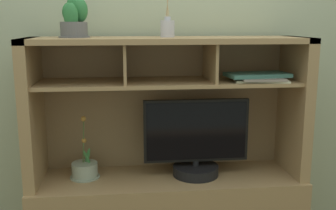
{
  "coord_description": "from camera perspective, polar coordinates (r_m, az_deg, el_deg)",
  "views": [
    {
      "loc": [
        -0.24,
        -2.2,
        1.41
      ],
      "look_at": [
        0.0,
        0.0,
        0.95
      ],
      "focal_mm": 42.84,
      "sensor_mm": 36.0,
      "label": 1
    }
  ],
  "objects": [
    {
      "name": "magazine_stack_left",
      "position": [
        2.3,
        12.71,
        3.94
      ],
      "size": [
        0.36,
        0.29,
        0.04
      ],
      "color": "beige",
      "rests_on": "media_console"
    },
    {
      "name": "media_console",
      "position": [
        2.43,
        -0.02,
        -12.5
      ],
      "size": [
        1.55,
        0.5,
        1.33
      ],
      "color": "#9A7A51",
      "rests_on": "ground"
    },
    {
      "name": "diffuser_bottle",
      "position": [
        2.24,
        -0.06,
        10.91
      ],
      "size": [
        0.08,
        0.08,
        0.26
      ],
      "color": "#B0AFBC",
      "rests_on": "media_console"
    },
    {
      "name": "tv_monitor",
      "position": [
        2.33,
        4.01,
        -5.69
      ],
      "size": [
        0.6,
        0.27,
        0.45
      ],
      "color": "black",
      "rests_on": "media_console"
    },
    {
      "name": "back_wall",
      "position": [
        2.48,
        -0.69,
        11.47
      ],
      "size": [
        6.0,
        0.02,
        2.8
      ],
      "primitive_type": "cube",
      "color": "#9DA88B",
      "rests_on": "ground"
    },
    {
      "name": "potted_orchid",
      "position": [
        2.38,
        -11.75,
        -8.99
      ],
      "size": [
        0.17,
        0.17,
        0.37
      ],
      "color": "gray",
      "rests_on": "media_console"
    },
    {
      "name": "potted_succulent",
      "position": [
        2.23,
        -13.24,
        11.64
      ],
      "size": [
        0.17,
        0.17,
        0.22
      ],
      "color": "#545457",
      "rests_on": "media_console"
    }
  ]
}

